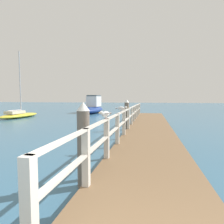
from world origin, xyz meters
TOP-DOWN VIEW (x-y plane):
  - pier_deck at (0.00, 9.28)m, footprint 2.22×18.55m
  - pier_railing at (-1.03, 9.28)m, footprint 0.12×17.07m
  - dock_piling_near at (-1.41, 3.24)m, footprint 0.29×0.29m
  - dock_piling_far at (-1.41, 10.86)m, footprint 0.29×0.29m
  - seagull_foreground at (-1.04, 3.77)m, footprint 0.25×0.46m
  - seagull_background at (-1.02, 6.26)m, footprint 0.48×0.19m
  - boat_2 at (-13.23, 16.18)m, footprint 1.97×5.16m
  - boat_3 at (-7.62, 23.63)m, footprint 2.43×6.87m

SIDE VIEW (x-z plane):
  - pier_deck at x=0.00m, z-range 0.00..0.49m
  - boat_2 at x=-13.23m, z-range -3.09..3.71m
  - boat_3 at x=-7.62m, z-range -0.40..2.00m
  - dock_piling_near at x=-1.41m, z-range 0.01..1.94m
  - dock_piling_far at x=-1.41m, z-range 0.01..1.94m
  - pier_railing at x=-1.03m, z-range 0.61..1.61m
  - seagull_foreground at x=-1.04m, z-range 1.52..1.74m
  - seagull_background at x=-1.02m, z-range 1.52..1.74m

